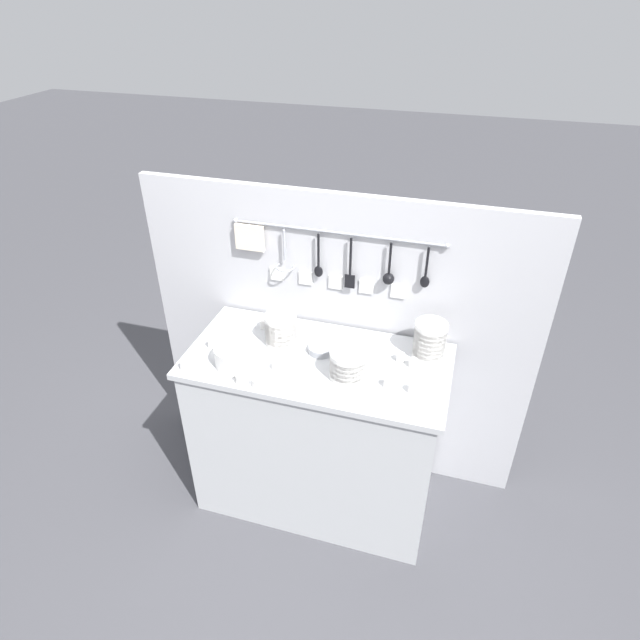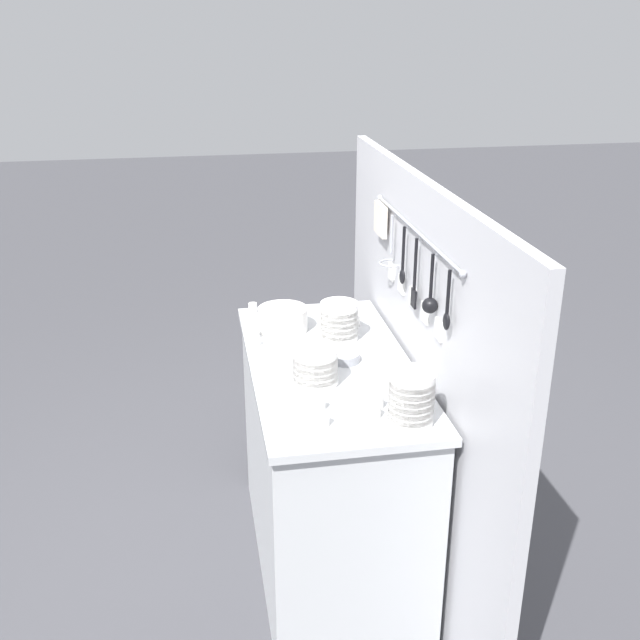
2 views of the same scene
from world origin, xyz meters
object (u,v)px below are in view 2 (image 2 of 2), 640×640
object	(u,v)px
plate_stack	(283,319)
cup_back_left	(378,402)
cup_mid_row	(320,404)
cup_front_right	(296,309)
bowl_stack_nested_right	(315,367)
steel_mixing_bowl	(344,357)
cup_beside_plates	(255,333)
cup_by_caddy	(324,420)
cup_edge_near	(356,320)
cup_front_left	(375,411)
cup_edge_far	(255,341)
bowl_stack_wide_centre	(411,398)
cup_back_right	(291,343)
cup_centre	(253,308)
bowl_stack_back_corner	(339,321)

from	to	relation	value
plate_stack	cup_back_left	distance (m)	0.76
cup_mid_row	cup_front_right	bearing A→B (deg)	176.88
bowl_stack_nested_right	steel_mixing_bowl	size ratio (longest dim) A/B	1.39
cup_front_right	cup_beside_plates	world-z (taller)	same
cup_by_caddy	cup_edge_near	bearing A→B (deg)	160.46
bowl_stack_nested_right	cup_front_left	size ratio (longest dim) A/B	3.68
plate_stack	cup_back_left	world-z (taller)	plate_stack
cup_edge_far	cup_front_right	xyz separation A→B (m)	(-0.32, 0.21, 0.00)
bowl_stack_nested_right	cup_back_left	size ratio (longest dim) A/B	3.68
bowl_stack_wide_centre	cup_back_right	size ratio (longest dim) A/B	4.17
bowl_stack_nested_right	cup_front_right	bearing A→B (deg)	177.46
bowl_stack_wide_centre	plate_stack	distance (m)	0.90
bowl_stack_wide_centre	cup_edge_near	xyz separation A→B (m)	(-0.84, 0.00, -0.07)
cup_edge_far	cup_front_left	bearing A→B (deg)	27.82
cup_front_right	cup_centre	bearing A→B (deg)	-103.71
plate_stack	cup_edge_far	distance (m)	0.20
cup_front_right	cup_beside_plates	size ratio (longest dim) A/B	1.00
cup_by_caddy	bowl_stack_wide_centre	bearing A→B (deg)	83.31
cup_centre	cup_back_left	bearing A→B (deg)	19.79
steel_mixing_bowl	cup_beside_plates	xyz separation A→B (m)	(-0.28, -0.32, 0.00)
bowl_stack_back_corner	bowl_stack_nested_right	size ratio (longest dim) A/B	0.99
steel_mixing_bowl	cup_beside_plates	world-z (taller)	cup_beside_plates
steel_mixing_bowl	cup_front_left	size ratio (longest dim) A/B	2.65
cup_edge_near	cup_centre	size ratio (longest dim) A/B	1.00
bowl_stack_back_corner	cup_centre	world-z (taller)	bowl_stack_back_corner
cup_front_left	bowl_stack_wide_centre	bearing A→B (deg)	61.28
cup_centre	cup_beside_plates	world-z (taller)	same
bowl_stack_nested_right	cup_edge_far	xyz separation A→B (m)	(-0.37, -0.18, -0.05)
plate_stack	cup_edge_near	distance (m)	0.32
bowl_stack_back_corner	cup_back_left	bearing A→B (deg)	1.77
cup_edge_far	cup_beside_plates	bearing A→B (deg)	176.69
bowl_stack_nested_right	cup_centre	size ratio (longest dim) A/B	3.68
cup_front_left	cup_back_left	xyz separation A→B (m)	(-0.06, 0.03, 0.00)
bowl_stack_wide_centre	cup_edge_near	world-z (taller)	bowl_stack_wide_centre
cup_back_right	cup_centre	distance (m)	0.43
bowl_stack_back_corner	cup_edge_near	size ratio (longest dim) A/B	3.63
steel_mixing_bowl	cup_back_left	size ratio (longest dim) A/B	2.65
bowl_stack_back_corner	cup_beside_plates	world-z (taller)	bowl_stack_back_corner
bowl_stack_wide_centre	steel_mixing_bowl	xyz separation A→B (m)	(-0.50, -0.12, -0.08)
steel_mixing_bowl	cup_front_right	bearing A→B (deg)	-167.72
bowl_stack_nested_right	cup_mid_row	bearing A→B (deg)	-5.23
steel_mixing_bowl	bowl_stack_nested_right	bearing A→B (deg)	-39.48
bowl_stack_wide_centre	cup_centre	world-z (taller)	bowl_stack_wide_centre
cup_mid_row	cup_beside_plates	size ratio (longest dim) A/B	1.00
cup_back_right	cup_front_right	world-z (taller)	same
cup_back_right	cup_edge_far	size ratio (longest dim) A/B	1.00
steel_mixing_bowl	cup_front_left	world-z (taller)	cup_front_left
bowl_stack_back_corner	cup_beside_plates	distance (m)	0.35
steel_mixing_bowl	cup_front_left	bearing A→B (deg)	1.54
bowl_stack_back_corner	bowl_stack_wide_centre	size ratio (longest dim) A/B	0.87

